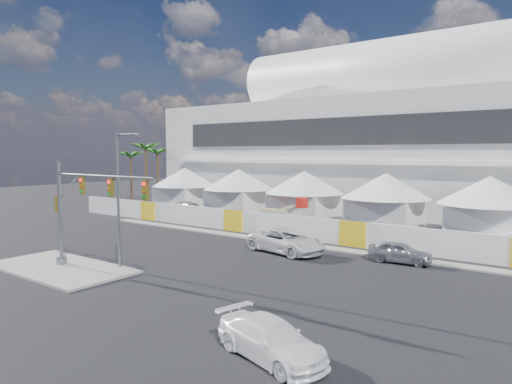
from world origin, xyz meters
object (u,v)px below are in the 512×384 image
Objects in this scene: traffic_mast at (78,209)px; pickup_near at (271,339)px; boom_lift at (271,220)px; sedan_silver at (400,252)px; pickup_curb at (286,241)px; lot_car_c at (192,210)px; streetlight_median at (120,190)px.

pickup_near is at bearing -10.15° from traffic_mast.
boom_lift is (0.56, 20.09, -3.04)m from traffic_mast.
sedan_silver is 0.68× the size of pickup_curb.
traffic_mast reaches higher than boom_lift.
streetlight_median is at bearing -124.55° from lot_car_c.
lot_car_c is at bearing 175.93° from boom_lift.
lot_car_c is 25.11m from streetlight_median.
boom_lift reaches higher than pickup_curb.
sedan_silver is 16.87m from pickup_near.
pickup_near is (8.90, -14.94, -0.17)m from pickup_curb.
lot_car_c is 25.43m from traffic_mast.
sedan_silver is at bearing -17.52° from boom_lift.
traffic_mast is at bearing 126.92° from sedan_silver.
streetlight_median reaches higher than pickup_near.
streetlight_median reaches higher than boom_lift.
pickup_curb is 14.46m from traffic_mast.
boom_lift is (12.61, -2.08, 0.14)m from lot_car_c.
sedan_silver is at bearing 18.73° from pickup_near.
streetlight_median is at bearing 42.61° from traffic_mast.
traffic_mast is at bearing -86.30° from boom_lift.
streetlight_median is at bearing -80.65° from boom_lift.
lot_car_c is at bearing 67.71° from sedan_silver.
sedan_silver is 0.83× the size of lot_car_c.
streetlight_median is at bearing 162.23° from pickup_curb.
traffic_mast is (-16.35, 2.93, 3.22)m from pickup_near.
pickup_curb is 1.30× the size of pickup_near.
boom_lift is at bearing 94.05° from streetlight_median.
pickup_near is 15.81m from streetlight_median.
traffic_mast is 1.10× the size of streetlight_median.
lot_car_c is at bearing 63.52° from pickup_near.
pickup_near is at bearing -50.26° from boom_lift.
streetlight_median reaches higher than traffic_mast.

